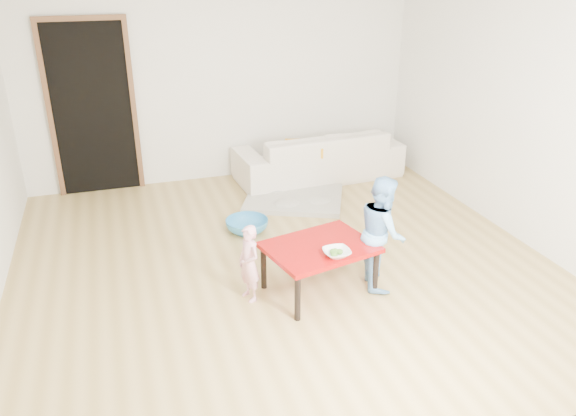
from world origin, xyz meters
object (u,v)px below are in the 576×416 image
child_blue (382,232)px  bowl (337,253)px  sofa (318,155)px  red_table (319,268)px  child_pink (249,263)px  basin (247,226)px

child_blue → bowl: bearing=124.6°
sofa → bowl: size_ratio=9.73×
bowl → child_blue: child_blue is taller
bowl → sofa: bearing=72.0°
red_table → bowl: 0.34m
bowl → child_pink: child_pink is taller
red_table → child_pink: child_pink is taller
child_pink → red_table: bearing=66.5°
sofa → child_blue: bearing=77.1°
red_table → bowl: size_ratio=3.99×
bowl → basin: bearing=103.9°
child_pink → basin: (0.29, 1.27, -0.27)m
red_table → basin: size_ratio=1.96×
red_table → child_blue: size_ratio=0.87×
red_table → basin: 1.37m
child_blue → child_pink: bearing=100.5°
child_pink → child_blue: size_ratio=0.67×
sofa → red_table: sofa is taller
red_table → bowl: bearing=-73.2°
bowl → child_pink: 0.74m
child_pink → child_blue: (1.17, -0.11, 0.17)m
basin → red_table: bearing=-76.6°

